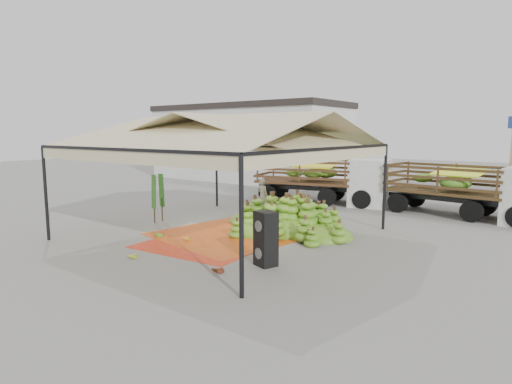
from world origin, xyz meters
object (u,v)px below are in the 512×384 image
Objects in this scene: truck_right at (474,185)px; vendor at (263,196)px; speaker_stack at (266,239)px; truck_left at (327,176)px; banana_heap at (288,213)px.

vendor is at bearing -144.07° from truck_right.
vendor is 8.54m from truck_right.
speaker_stack is 10.53m from truck_left.
speaker_stack is 7.31m from vendor.
speaker_stack is at bearing -65.00° from banana_heap.
vendor reaches higher than speaker_stack.
vendor is 0.22× the size of truck_left.
vendor reaches higher than banana_heap.
banana_heap is 6.36m from truck_left.
speaker_stack is 0.22× the size of truck_right.
vendor is 4.22m from truck_left.
truck_right is at bearing -11.47° from truck_left.
truck_right is (7.36, 4.30, 0.58)m from vendor.
truck_right reaches higher than speaker_stack.
banana_heap is 3.70× the size of vendor.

